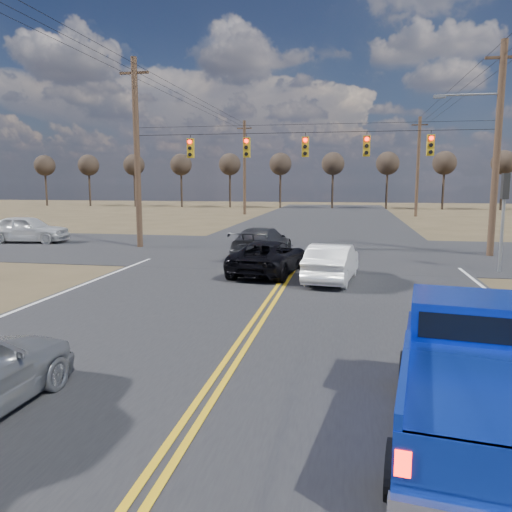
% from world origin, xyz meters
% --- Properties ---
extents(ground, '(160.00, 160.00, 0.00)m').
position_xyz_m(ground, '(0.00, 0.00, 0.00)').
color(ground, brown).
rests_on(ground, ground).
extents(road_main, '(14.00, 120.00, 0.02)m').
position_xyz_m(road_main, '(0.00, 10.00, 0.00)').
color(road_main, '#28282B').
rests_on(road_main, ground).
extents(road_cross, '(120.00, 12.00, 0.02)m').
position_xyz_m(road_cross, '(0.00, 18.00, 0.00)').
color(road_cross, '#28282B').
rests_on(road_cross, ground).
extents(signal_gantry, '(19.60, 4.83, 10.00)m').
position_xyz_m(signal_gantry, '(0.50, 17.79, 5.06)').
color(signal_gantry, '#473323').
rests_on(signal_gantry, ground).
extents(utility_poles, '(19.60, 58.32, 10.00)m').
position_xyz_m(utility_poles, '(0.00, 17.00, 5.23)').
color(utility_poles, '#473323').
rests_on(utility_poles, ground).
extents(treeline, '(87.00, 117.80, 7.40)m').
position_xyz_m(treeline, '(0.00, 26.96, 5.70)').
color(treeline, '#33261C').
rests_on(treeline, ground).
extents(pickup_truck, '(2.46, 5.02, 1.81)m').
position_xyz_m(pickup_truck, '(3.93, -0.53, 0.88)').
color(pickup_truck, black).
rests_on(pickup_truck, ground).
extents(black_suv, '(2.75, 4.98, 1.32)m').
position_xyz_m(black_suv, '(-0.80, 11.45, 0.66)').
color(black_suv, black).
rests_on(black_suv, ground).
extents(white_car_queue, '(1.96, 4.32, 1.38)m').
position_xyz_m(white_car_queue, '(1.68, 10.45, 0.69)').
color(white_car_queue, white).
rests_on(white_car_queue, ground).
extents(dgrey_car_queue, '(2.49, 5.18, 1.46)m').
position_xyz_m(dgrey_car_queue, '(-1.77, 15.50, 0.73)').
color(dgrey_car_queue, '#323337').
rests_on(dgrey_car_queue, ground).
extents(cross_car_west, '(2.48, 4.93, 1.61)m').
position_xyz_m(cross_car_west, '(-16.40, 18.76, 0.81)').
color(cross_car_west, silver).
rests_on(cross_car_west, ground).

